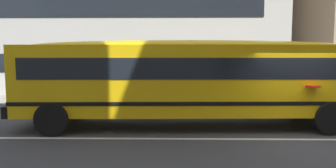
# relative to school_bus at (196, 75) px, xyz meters

# --- Properties ---
(ground_plane) EXTENTS (400.00, 400.00, 0.00)m
(ground_plane) POSITION_rel_school_bus_xyz_m (2.92, -1.71, -1.74)
(ground_plane) COLOR #38383D
(sidewalk_far) EXTENTS (120.00, 3.00, 0.01)m
(sidewalk_far) POSITION_rel_school_bus_xyz_m (2.92, 6.19, -1.73)
(sidewalk_far) COLOR gray
(sidewalk_far) RESTS_ON ground_plane
(lane_centreline) EXTENTS (110.00, 0.16, 0.01)m
(lane_centreline) POSITION_rel_school_bus_xyz_m (2.92, -1.71, -1.74)
(lane_centreline) COLOR silver
(lane_centreline) RESTS_ON ground_plane
(school_bus) EXTENTS (13.17, 3.13, 2.93)m
(school_bus) POSITION_rel_school_bus_xyz_m (0.00, 0.00, 0.00)
(school_bus) COLOR yellow
(school_bus) RESTS_ON ground_plane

